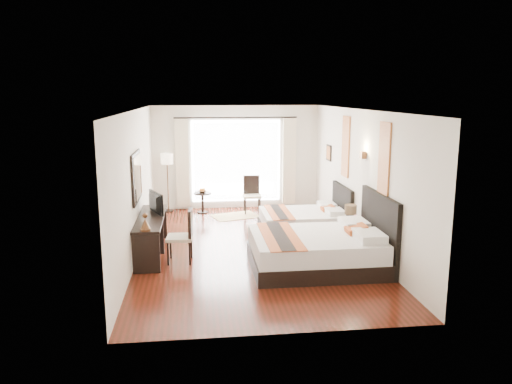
{
  "coord_description": "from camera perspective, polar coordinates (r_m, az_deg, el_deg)",
  "views": [
    {
      "loc": [
        -1.08,
        -9.74,
        3.11
      ],
      "look_at": [
        0.11,
        0.12,
        1.14
      ],
      "focal_mm": 35.0,
      "sensor_mm": 36.0,
      "label": 1
    }
  ],
  "objects": [
    {
      "name": "table_lamp",
      "position": [
        10.34,
        10.76,
        -2.13
      ],
      "size": [
        0.25,
        0.25,
        0.39
      ],
      "color": "black",
      "rests_on": "nightstand"
    },
    {
      "name": "wall_headboard",
      "position": [
        10.44,
        11.8,
        1.52
      ],
      "size": [
        0.01,
        7.5,
        2.8
      ],
      "primitive_type": "cube",
      "color": "silver",
      "rests_on": "floor"
    },
    {
      "name": "vase",
      "position": [
        10.08,
        11.27,
        -3.66
      ],
      "size": [
        0.16,
        0.16,
        0.13
      ],
      "primitive_type": "imported",
      "rotation": [
        0.0,
        0.0,
        0.42
      ],
      "color": "black",
      "rests_on": "nightstand"
    },
    {
      "name": "television",
      "position": [
        10.16,
        -11.76,
        -1.21
      ],
      "size": [
        0.38,
        0.73,
        0.43
      ],
      "primitive_type": "imported",
      "rotation": [
        0.0,
        0.0,
        1.97
      ],
      "color": "black",
      "rests_on": "console_desk"
    },
    {
      "name": "mirror_glass",
      "position": [
        9.78,
        -13.35,
        1.7
      ],
      "size": [
        0.01,
        1.12,
        0.82
      ],
      "primitive_type": "cube",
      "color": "white",
      "rests_on": "mirror_frame"
    },
    {
      "name": "drape_left",
      "position": [
        13.5,
        -8.41,
        3.28
      ],
      "size": [
        0.35,
        0.14,
        2.35
      ],
      "primitive_type": "cube",
      "color": "beige",
      "rests_on": "floor"
    },
    {
      "name": "bed_far",
      "position": [
        11.38,
        5.68,
        -3.27
      ],
      "size": [
        1.9,
        1.48,
        1.07
      ],
      "color": "black",
      "rests_on": "floor"
    },
    {
      "name": "sheer_curtain",
      "position": [
        13.58,
        -2.27,
        3.52
      ],
      "size": [
        2.3,
        0.02,
        2.1
      ],
      "primitive_type": "cube",
      "color": "white",
      "rests_on": "wall_window"
    },
    {
      "name": "bronze_figurine",
      "position": [
        8.91,
        -12.55,
        -3.48
      ],
      "size": [
        0.21,
        0.21,
        0.28
      ],
      "primitive_type": null,
      "rotation": [
        0.0,
        0.0,
        -0.18
      ],
      "color": "#482D1A",
      "rests_on": "console_desk"
    },
    {
      "name": "ceiling",
      "position": [
        9.81,
        -0.57,
        9.32
      ],
      "size": [
        4.5,
        7.5,
        0.02
      ],
      "primitive_type": "cube",
      "color": "white",
      "rests_on": "wall_headboard"
    },
    {
      "name": "nightstand",
      "position": [
        10.34,
        10.8,
        -5.01
      ],
      "size": [
        0.44,
        0.54,
        0.52
      ],
      "primitive_type": "cube",
      "color": "black",
      "rests_on": "floor"
    },
    {
      "name": "fruit_bowl",
      "position": [
        13.19,
        -6.14,
        0.04
      ],
      "size": [
        0.23,
        0.23,
        0.05
      ],
      "primitive_type": "imported",
      "rotation": [
        0.0,
        0.0,
        0.05
      ],
      "color": "#412A17",
      "rests_on": "side_table"
    },
    {
      "name": "window_glass",
      "position": [
        13.64,
        -2.29,
        3.56
      ],
      "size": [
        2.4,
        0.02,
        2.2
      ],
      "primitive_type": "cube",
      "color": "white",
      "rests_on": "wall_window"
    },
    {
      "name": "console_desk",
      "position": [
        10.01,
        -11.88,
        -4.9
      ],
      "size": [
        0.5,
        2.2,
        0.76
      ],
      "primitive_type": "cube",
      "color": "black",
      "rests_on": "floor"
    },
    {
      "name": "wall_window",
      "position": [
        13.64,
        -2.3,
        3.98
      ],
      "size": [
        4.5,
        0.01,
        2.8
      ],
      "primitive_type": "cube",
      "color": "silver",
      "rests_on": "floor"
    },
    {
      "name": "art_panel_near",
      "position": [
        9.14,
        14.43,
        3.54
      ],
      "size": [
        0.03,
        0.5,
        1.35
      ],
      "primitive_type": "cube",
      "color": "maroon",
      "rests_on": "wall_headboard"
    },
    {
      "name": "floor",
      "position": [
        10.29,
        -0.54,
        -6.44
      ],
      "size": [
        4.5,
        7.5,
        0.01
      ],
      "primitive_type": "cube",
      "color": "#361409",
      "rests_on": "ground"
    },
    {
      "name": "wall_desk",
      "position": [
        9.96,
        -13.5,
        0.99
      ],
      "size": [
        0.01,
        7.5,
        2.8
      ],
      "primitive_type": "cube",
      "color": "silver",
      "rests_on": "floor"
    },
    {
      "name": "bed_near",
      "position": [
        9.15,
        7.41,
        -6.49
      ],
      "size": [
        2.38,
        1.85,
        1.34
      ],
      "color": "black",
      "rests_on": "floor"
    },
    {
      "name": "wall_entry",
      "position": [
        6.33,
        3.21,
        -4.51
      ],
      "size": [
        4.5,
        0.01,
        2.8
      ],
      "primitive_type": "cube",
      "color": "silver",
      "rests_on": "floor"
    },
    {
      "name": "window_chair",
      "position": [
        13.2,
        -0.46,
        -1.11
      ],
      "size": [
        0.47,
        0.47,
        0.98
      ],
      "rotation": [
        0.0,
        0.0,
        -1.6
      ],
      "color": "beige",
      "rests_on": "floor"
    },
    {
      "name": "wall_sconce",
      "position": [
        10.07,
        12.15,
        4.15
      ],
      "size": [
        0.1,
        0.14,
        0.14
      ],
      "primitive_type": "cube",
      "color": "#482D1A",
      "rests_on": "wall_headboard"
    },
    {
      "name": "floor_lamp",
      "position": [
        13.34,
        -10.13,
        3.32
      ],
      "size": [
        0.32,
        0.32,
        1.57
      ],
      "color": "black",
      "rests_on": "floor"
    },
    {
      "name": "jute_rug",
      "position": [
        12.89,
        -2.35,
        -2.75
      ],
      "size": [
        1.35,
        1.12,
        0.01
      ],
      "primitive_type": "cube",
      "rotation": [
        0.0,
        0.0,
        0.33
      ],
      "color": "tan",
      "rests_on": "floor"
    },
    {
      "name": "side_table",
      "position": [
        13.27,
        -6.12,
        -1.22
      ],
      "size": [
        0.47,
        0.47,
        0.55
      ],
      "primitive_type": "cylinder",
      "color": "black",
      "rests_on": "floor"
    },
    {
      "name": "mirror_frame",
      "position": [
        9.78,
        -13.5,
        1.7
      ],
      "size": [
        0.04,
        1.25,
        0.95
      ],
      "primitive_type": "cube",
      "color": "black",
      "rests_on": "wall_desk"
    },
    {
      "name": "desk_chair",
      "position": [
        9.5,
        -8.56,
        -6.11
      ],
      "size": [
        0.5,
        0.5,
        1.01
      ],
      "rotation": [
        0.0,
        0.0,
        3.06
      ],
      "color": "beige",
      "rests_on": "floor"
    },
    {
      "name": "drape_right",
      "position": [
        13.73,
        3.8,
        3.51
      ],
      "size": [
        0.35,
        0.14,
        2.35
      ],
      "primitive_type": "cube",
      "color": "beige",
      "rests_on": "floor"
    },
    {
      "name": "art_panel_far",
      "position": [
        11.31,
        10.2,
        5.13
      ],
      "size": [
        0.03,
        0.5,
        1.35
      ],
      "primitive_type": "cube",
      "color": "maroon",
      "rests_on": "wall_headboard"
    }
  ]
}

